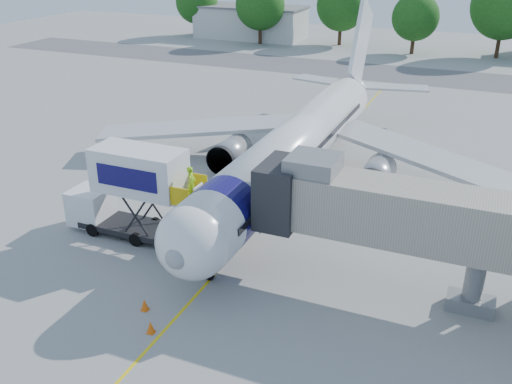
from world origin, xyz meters
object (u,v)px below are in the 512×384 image
at_px(jet_bridge, 383,211).
at_px(catering_hiloader, 131,193).
at_px(aircraft, 299,144).
at_px(ground_tug, 115,361).

distance_m(jet_bridge, catering_hiloader, 14.34).
bearing_deg(aircraft, catering_hiloader, -119.37).
height_order(aircraft, jet_bridge, aircraft).
distance_m(jet_bridge, ground_tug, 13.64).
distance_m(aircraft, ground_tug, 21.44).
relative_size(jet_bridge, catering_hiloader, 1.64).
bearing_deg(jet_bridge, ground_tug, -129.10).
height_order(catering_hiloader, ground_tug, catering_hiloader).
bearing_deg(ground_tug, catering_hiloader, 104.12).
bearing_deg(aircraft, jet_bridge, -54.30).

